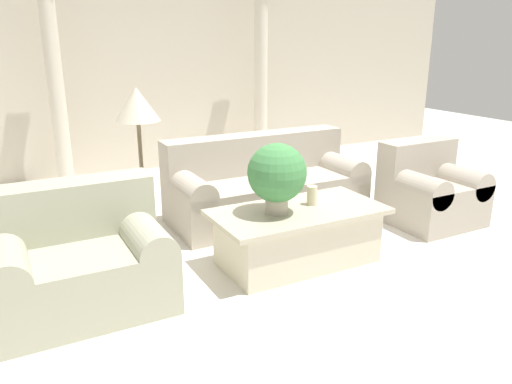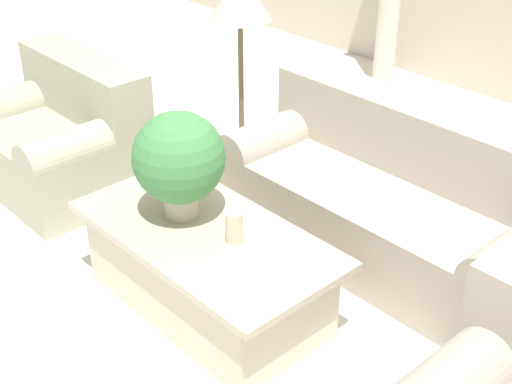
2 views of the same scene
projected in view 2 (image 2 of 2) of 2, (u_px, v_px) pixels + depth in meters
The scene contains 7 objects.
ground_plane at pixel (293, 278), 3.96m from camera, with size 16.00×16.00×0.00m, color silver.
sofa_long at pixel (391, 199), 4.05m from camera, with size 2.00×0.85×0.84m.
loveseat at pixel (60, 136), 4.75m from camera, with size 1.17×0.85×0.84m.
coffee_table at pixel (207, 268), 3.64m from camera, with size 1.41×0.73×0.47m.
potted_plant at pixel (179, 160), 3.50m from camera, with size 0.47×0.47×0.56m.
pillar_candle at pixel (234, 227), 3.41m from camera, with size 0.09×0.09×0.16m.
floor_lamp at pixel (240, 5), 4.43m from camera, with size 0.39×0.39×1.39m.
Camera 2 is at (2.21, -2.32, 2.40)m, focal length 50.00 mm.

